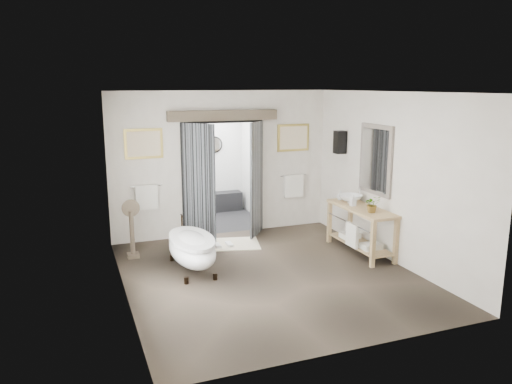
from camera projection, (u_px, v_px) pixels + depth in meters
ground_plane at (269, 275)px, 8.05m from camera, size 5.00×5.00×0.00m
room_shell at (271, 162)px, 7.55m from camera, size 4.52×5.02×2.91m
shower_room at (204, 178)px, 11.51m from camera, size 2.22×2.01×2.51m
back_wall_dressing at (225, 159)px, 9.84m from camera, size 3.82×0.73×2.52m
clawfoot_tub at (192, 248)px, 8.20m from camera, size 0.70×1.57×0.77m
vanity at (360, 226)px, 9.02m from camera, size 0.57×1.60×0.85m
pedestal_mirror at (132, 233)px, 8.78m from camera, size 0.31×0.20×1.06m
rug at (228, 244)px, 9.58m from camera, size 1.35×1.05×0.01m
slippers at (223, 245)px, 9.45m from camera, size 0.34×0.25×0.05m
basin at (350, 199)px, 9.27m from camera, size 0.46×0.46×0.15m
plant at (372, 204)px, 8.57m from camera, size 0.32×0.29×0.30m
soap_bottle_a at (353, 200)px, 9.05m from camera, size 0.09×0.10×0.21m
soap_bottle_b at (340, 195)px, 9.52m from camera, size 0.16×0.16×0.17m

